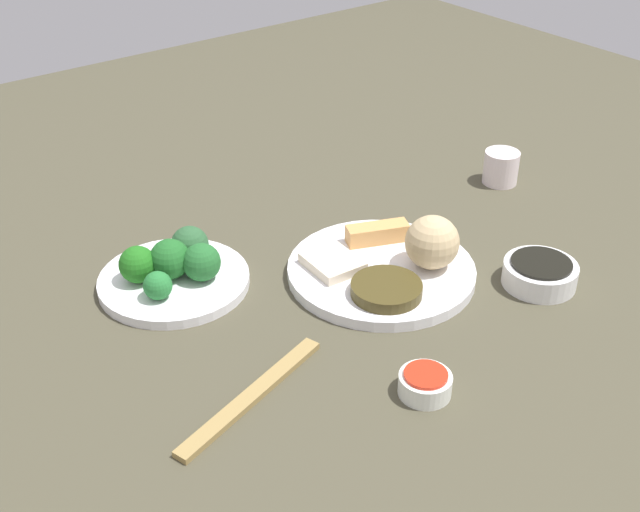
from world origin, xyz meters
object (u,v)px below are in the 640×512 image
Objects in this scene: chopsticks_pair at (252,396)px; sauce_ramekin_sweet_and_sour at (425,385)px; main_plate at (381,271)px; teacup at (501,167)px; broccoli_plate at (174,281)px; soy_sauce_bowl at (540,274)px.

sauce_ramekin_sweet_and_sour is at bearing 145.26° from chopsticks_pair.
main_plate is 0.36m from teacup.
chopsticks_pair is at bearing 80.73° from broccoli_plate.
chopsticks_pair is (0.04, 0.26, -0.00)m from broccoli_plate.
soy_sauce_bowl is at bearing 142.88° from broccoli_plate.
chopsticks_pair is at bearing -5.89° from soy_sauce_bowl.
broccoli_plate is at bearing -99.27° from chopsticks_pair.
main_plate is 4.26× the size of sauce_ramekin_sweet_and_sour.
teacup is 0.66m from chopsticks_pair.
sauce_ramekin_sweet_and_sour is (0.12, 0.21, 0.00)m from main_plate.
chopsticks_pair is at bearing 19.76° from main_plate.
main_plate is 0.22m from soy_sauce_bowl.
main_plate reaches higher than chopsticks_pair.
teacup is at bearing -164.72° from main_plate.
soy_sauce_bowl reaches higher than broccoli_plate.
main_plate is 4.49× the size of teacup.
teacup is (-0.59, 0.06, 0.02)m from broccoli_plate.
sauce_ramekin_sweet_and_sour is at bearing 33.39° from teacup.
teacup is at bearing -162.69° from chopsticks_pair.
soy_sauce_bowl is 0.31m from teacup.
broccoli_plate is 3.36× the size of sauce_ramekin_sweet_and_sour.
sauce_ramekin_sweet_and_sour is 0.56m from teacup.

